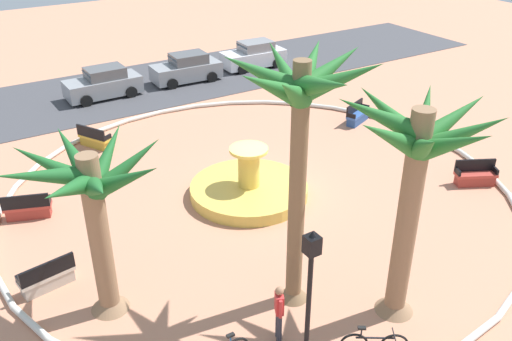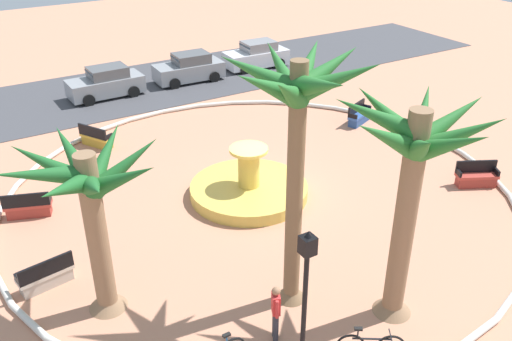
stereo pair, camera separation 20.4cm
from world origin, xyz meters
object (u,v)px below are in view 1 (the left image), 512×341
Objects in this scene: fountain at (249,189)px; palm_tree_near_fountain at (416,166)px; bench_southeast at (357,116)px; lamppost at (309,292)px; parked_car_leftmost at (103,84)px; palm_tree_mid_plaza at (301,116)px; bench_north at (28,209)px; bench_east at (47,278)px; person_cyclist_helmet at (279,310)px; bench_southwest at (95,140)px; palm_tree_by_curb at (91,196)px; parked_car_third at (254,56)px; bench_west at (475,177)px; parked_car_second at (187,69)px.

fountain is 0.71× the size of palm_tree_near_fountain.
fountain is 8.77m from bench_southeast.
lamppost is 21.12m from parked_car_leftmost.
palm_tree_mid_plaza reaches higher than bench_north.
fountain is at bearing 10.53° from bench_east.
bench_north is (-5.48, 8.38, -5.26)m from palm_tree_mid_plaza.
palm_tree_near_fountain is at bearing -13.57° from person_cyclist_helmet.
fountain is 8.13m from bench_southwest.
palm_tree_by_curb is 6.93m from bench_north.
palm_tree_near_fountain reaches higher than bench_southwest.
bench_north is at bearing -130.26° from bench_southwest.
parked_car_leftmost is (6.54, 14.63, 0.43)m from bench_east.
bench_east is 0.41× the size of parked_car_third.
bench_west is at bearing -44.29° from bench_southwest.
palm_tree_by_curb reaches higher than bench_southwest.
palm_tree_by_curb is 1.24× the size of parked_car_third.
bench_east is 22.05m from parked_car_third.
fountain is 7.93m from palm_tree_mid_plaza.
bench_west and bench_southeast have the same top height.
person_cyclist_helmet is 19.96m from parked_car_leftmost.
person_cyclist_helmet reaches higher than bench_east.
parked_car_leftmost is 0.99× the size of parked_car_second.
bench_north is 0.41× the size of parked_car_third.
parked_car_second is 1.00× the size of parked_car_third.
bench_southwest is 0.40× the size of parked_car_second.
person_cyclist_helmet is 21.07m from parked_car_second.
parked_car_third is at bearing 33.72° from bench_north.
bench_west is (15.66, -2.50, 0.00)m from bench_east.
palm_tree_by_curb is 3.06× the size of bench_southwest.
bench_west is 0.99× the size of bench_north.
bench_southeast is 15.04m from person_cyclist_helmet.
bench_north is at bearing -146.28° from parked_car_third.
bench_southwest is (3.79, 4.48, 0.00)m from bench_north.
bench_east is at bearing -137.57° from parked_car_third.
bench_southeast is (10.06, 8.78, -5.26)m from palm_tree_mid_plaza.
parked_car_leftmost is (6.18, 10.39, 0.43)m from bench_north.
lamppost is at bearing -88.23° from bench_southwest.
parked_car_third reaches higher than bench_north.
lamppost is at bearing -118.79° from parked_car_third.
bench_southwest is at bearing -141.20° from parked_car_second.
parked_car_third reaches higher than bench_southeast.
palm_tree_by_curb reaches higher than bench_southeast.
palm_tree_mid_plaza is 19.39m from parked_car_leftmost.
palm_tree_by_curb is 3.01× the size of bench_southeast.
fountain is at bearing 153.57° from bench_west.
bench_southeast is 13.69m from parked_car_leftmost.
bench_southeast is (0.23, 7.15, 0.00)m from bench_west.
palm_tree_by_curb is 19.62m from parked_car_second.
lamppost reaches higher than bench_west.
parked_car_third is at bearing 1.42° from parked_car_leftmost.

